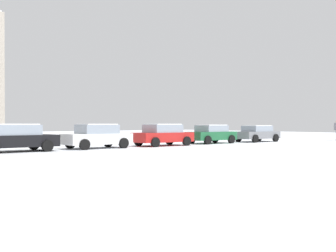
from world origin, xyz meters
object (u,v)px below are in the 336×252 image
(parked_car_black, at_px, (15,138))
(parked_car_red, at_px, (163,135))
(parked_car_green, at_px, (212,134))
(parked_car_white, at_px, (97,136))
(parked_car_gray, at_px, (257,133))

(parked_car_black, xyz_separation_m, parked_car_red, (9.94, -0.14, -0.01))
(parked_car_red, relative_size, parked_car_green, 1.07)
(parked_car_white, xyz_separation_m, parked_car_red, (4.97, -0.13, -0.00))
(parked_car_black, relative_size, parked_car_red, 1.05)
(parked_car_white, bearing_deg, parked_car_gray, -0.12)
(parked_car_black, relative_size, parked_car_green, 1.12)
(parked_car_red, bearing_deg, parked_car_black, 179.19)
(parked_car_black, relative_size, parked_car_white, 1.06)
(parked_car_green, xyz_separation_m, parked_car_gray, (4.97, -0.28, -0.02))
(parked_car_white, xyz_separation_m, parked_car_gray, (14.91, -0.03, -0.06))
(parked_car_red, xyz_separation_m, parked_car_green, (4.97, 0.37, -0.03))
(parked_car_white, relative_size, parked_car_gray, 1.01)
(parked_car_black, bearing_deg, parked_car_white, -0.18)
(parked_car_black, height_order, parked_car_gray, parked_car_black)
(parked_car_black, distance_m, parked_car_white, 4.97)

